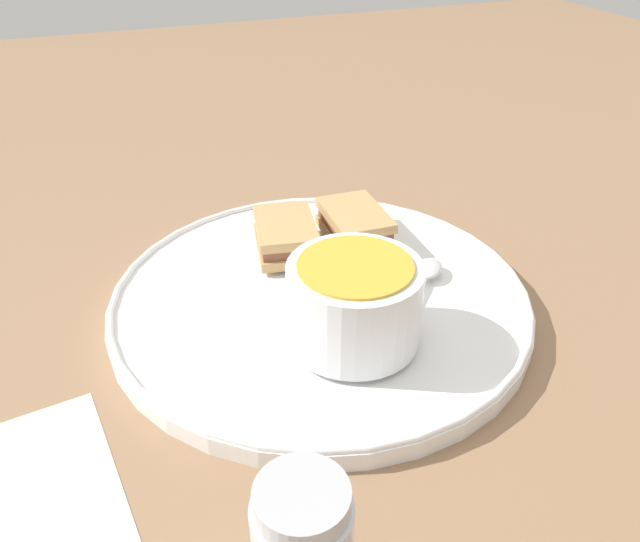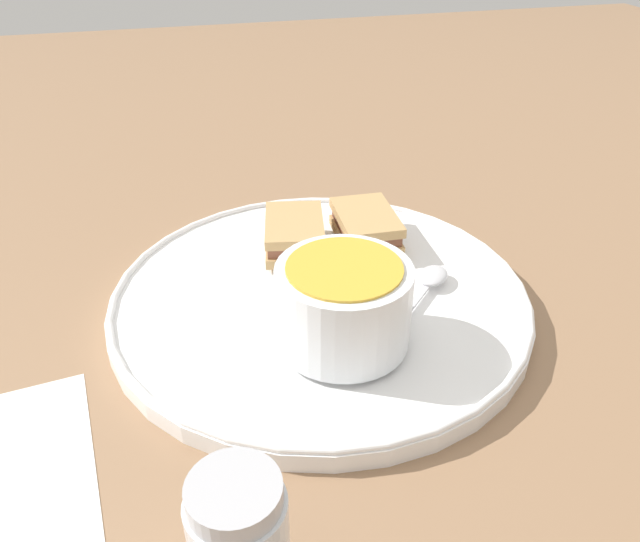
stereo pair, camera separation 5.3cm
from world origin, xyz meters
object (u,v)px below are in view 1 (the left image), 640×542
(spoon, at_px, (426,273))
(sandwich_half_far, at_px, (286,235))
(soup_bowl, at_px, (350,303))
(sandwich_half_near, at_px, (355,224))

(spoon, relative_size, sandwich_half_far, 1.02)
(sandwich_half_far, bearing_deg, spoon, 47.66)
(soup_bowl, relative_size, spoon, 1.12)
(soup_bowl, relative_size, sandwich_half_near, 1.24)
(spoon, distance_m, sandwich_half_far, 0.14)
(spoon, xyz_separation_m, sandwich_half_near, (-0.09, -0.03, 0.01))
(soup_bowl, xyz_separation_m, sandwich_half_far, (-0.14, -0.00, -0.02))
(soup_bowl, height_order, sandwich_half_near, soup_bowl)
(soup_bowl, bearing_deg, spoon, 118.97)
(soup_bowl, bearing_deg, sandwich_half_near, 154.77)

